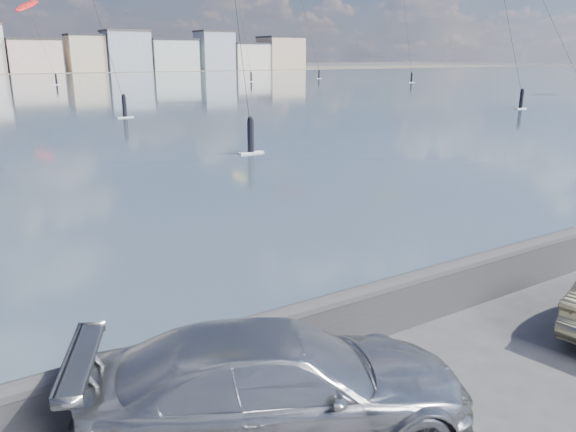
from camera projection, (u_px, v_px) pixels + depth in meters
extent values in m
cube|color=#28282B|center=(279.00, 343.00, 9.40)|extent=(400.00, 0.35, 0.90)
cylinder|color=#28282B|center=(279.00, 319.00, 9.27)|extent=(400.00, 0.36, 0.36)
cube|color=beige|center=(33.00, 57.00, 169.90)|extent=(15.00, 12.00, 9.50)
cube|color=#383330|center=(31.00, 39.00, 168.51)|extent=(15.30, 12.24, 0.60)
cube|color=beige|center=(86.00, 54.00, 177.71)|extent=(11.00, 9.00, 11.00)
cube|color=#2D2D33|center=(84.00, 35.00, 176.12)|extent=(11.22, 9.18, 0.60)
cube|color=#9EA8B7|center=(126.00, 52.00, 184.23)|extent=(14.00, 11.00, 12.50)
cube|color=#4C423D|center=(124.00, 31.00, 182.43)|extent=(14.28, 11.22, 0.60)
cube|color=#B7C6BC|center=(171.00, 56.00, 192.60)|extent=(16.00, 12.00, 10.00)
cube|color=#2D2D33|center=(170.00, 40.00, 191.14)|extent=(16.32, 12.24, 0.60)
cube|color=#9EA8B7|center=(215.00, 51.00, 200.72)|extent=(12.00, 10.00, 13.00)
cube|color=#383330|center=(214.00, 31.00, 198.85)|extent=(12.24, 10.20, 0.60)
cube|color=silver|center=(248.00, 57.00, 208.26)|extent=(14.00, 11.00, 9.00)
cube|color=#2D2D33|center=(248.00, 44.00, 206.93)|extent=(14.28, 11.22, 0.60)
cube|color=#CCB293|center=(281.00, 54.00, 215.42)|extent=(15.00, 12.00, 11.50)
cube|color=#2D2D33|center=(281.00, 37.00, 213.75)|extent=(15.30, 12.24, 0.60)
imported|color=#A3A4A9|center=(279.00, 385.00, 7.61)|extent=(5.82, 4.10, 1.56)
cube|color=white|center=(411.00, 82.00, 108.89)|extent=(1.40, 0.42, 0.08)
cylinder|color=black|center=(412.00, 78.00, 108.64)|extent=(0.36, 0.36, 1.70)
sphere|color=black|center=(412.00, 73.00, 108.39)|extent=(0.28, 0.28, 0.28)
cylinder|color=black|center=(405.00, 12.00, 109.26)|extent=(2.64, 8.26, 23.86)
cube|color=white|center=(251.00, 81.00, 112.66)|extent=(1.40, 0.42, 0.08)
cylinder|color=black|center=(251.00, 77.00, 112.41)|extent=(0.36, 0.36, 1.70)
sphere|color=black|center=(251.00, 72.00, 112.17)|extent=(0.28, 0.28, 0.28)
cylinder|color=black|center=(243.00, 24.00, 113.34)|extent=(1.20, 8.51, 19.71)
ellipsoid|color=red|center=(27.00, 6.00, 102.88)|extent=(6.46, 7.06, 3.43)
cube|color=white|center=(57.00, 85.00, 100.83)|extent=(1.40, 0.42, 0.08)
cylinder|color=black|center=(56.00, 79.00, 100.58)|extent=(0.36, 0.36, 1.70)
sphere|color=black|center=(56.00, 74.00, 100.33)|extent=(0.28, 0.28, 0.28)
cylinder|color=black|center=(41.00, 41.00, 101.68)|extent=(2.10, 8.58, 12.57)
cube|color=white|center=(319.00, 78.00, 127.70)|extent=(1.40, 0.42, 0.08)
cylinder|color=black|center=(319.00, 74.00, 127.46)|extent=(0.36, 0.36, 1.70)
sphere|color=black|center=(319.00, 70.00, 127.21)|extent=(0.28, 0.28, 0.28)
cylinder|color=black|center=(304.00, 12.00, 126.32)|extent=(2.80, 8.25, 26.52)
cube|color=white|center=(125.00, 117.00, 47.52)|extent=(1.40, 0.42, 0.08)
cylinder|color=black|center=(124.00, 106.00, 47.27)|extent=(0.36, 0.36, 1.70)
sphere|color=black|center=(123.00, 96.00, 47.03)|extent=(0.28, 0.28, 0.28)
cube|color=white|center=(520.00, 108.00, 55.37)|extent=(1.40, 0.42, 0.08)
cylinder|color=black|center=(521.00, 99.00, 55.12)|extent=(0.36, 0.36, 1.70)
sphere|color=black|center=(522.00, 90.00, 54.87)|extent=(0.28, 0.28, 0.28)
cube|color=white|center=(251.00, 153.00, 30.21)|extent=(1.40, 0.42, 0.08)
cylinder|color=black|center=(251.00, 136.00, 29.97)|extent=(0.36, 0.36, 1.70)
sphere|color=black|center=(250.00, 119.00, 29.72)|extent=(0.28, 0.28, 0.28)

